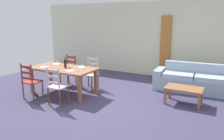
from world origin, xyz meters
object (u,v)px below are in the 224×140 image
(dining_chair_far_left, at_px, (69,70))
(dining_chair_near_left, at_px, (31,81))
(couch, at_px, (194,81))
(coffee_table, at_px, (184,90))
(coffee_cup_primary, at_px, (70,67))
(wine_glass_far_left, at_px, (57,62))
(dining_table, at_px, (63,71))
(wine_glass_near_left, at_px, (51,64))
(dining_chair_near_right, at_px, (57,86))
(wine_glass_far_right, at_px, (82,65))
(dining_chair_far_right, at_px, (91,73))
(wine_bottle, at_px, (65,64))
(wine_glass_near_right, at_px, (77,67))

(dining_chair_far_left, bearing_deg, dining_chair_near_left, -93.06)
(couch, height_order, coffee_table, couch)
(coffee_cup_primary, bearing_deg, couch, 33.78)
(wine_glass_far_left, bearing_deg, couch, 27.64)
(dining_table, bearing_deg, wine_glass_near_left, -153.94)
(dining_chair_near_right, relative_size, wine_glass_far_right, 5.96)
(dining_chair_far_right, bearing_deg, dining_chair_near_right, -90.43)
(coffee_table, bearing_deg, dining_chair_far_left, -179.29)
(dining_chair_near_left, xyz_separation_m, dining_chair_near_right, (0.91, -0.01, 0.00))
(wine_bottle, distance_m, coffee_cup_primary, 0.19)
(wine_bottle, height_order, wine_glass_near_right, wine_bottle)
(wine_glass_near_left, xyz_separation_m, wine_glass_far_left, (-0.02, 0.29, 0.00))
(dining_chair_far_right, bearing_deg, dining_chair_near_left, -121.71)
(dining_chair_far_left, height_order, wine_glass_near_left, dining_chair_far_left)
(coffee_cup_primary, bearing_deg, dining_chair_far_left, 131.74)
(dining_table, bearing_deg, dining_chair_far_left, 118.50)
(dining_chair_near_left, bearing_deg, wine_glass_far_right, 39.74)
(coffee_cup_primary, relative_size, couch, 0.04)
(dining_chair_near_left, xyz_separation_m, dining_chair_far_right, (0.92, 1.49, 0.00))
(dining_table, height_order, coffee_table, dining_table)
(dining_chair_far_right, relative_size, wine_bottle, 3.04)
(coffee_table, bearing_deg, couch, 86.69)
(dining_chair_near_left, bearing_deg, dining_chair_far_left, 86.94)
(dining_table, xyz_separation_m, wine_glass_near_right, (0.59, -0.12, 0.20))
(dining_chair_near_left, xyz_separation_m, couch, (3.74, 2.74, -0.19))
(dining_table, distance_m, wine_glass_near_right, 0.63)
(coffee_cup_primary, bearing_deg, coffee_table, 15.08)
(wine_bottle, distance_m, wine_glass_near_right, 0.53)
(wine_glass_near_right, bearing_deg, dining_chair_far_left, 138.86)
(dining_chair_far_left, bearing_deg, wine_glass_near_right, -41.14)
(wine_glass_near_right, distance_m, wine_glass_far_right, 0.27)
(dining_chair_near_right, distance_m, coffee_table, 3.16)
(dining_chair_near_left, distance_m, coffee_table, 3.97)
(dining_chair_near_left, relative_size, wine_glass_near_left, 5.96)
(dining_chair_near_left, xyz_separation_m, coffee_cup_primary, (0.74, 0.74, 0.32))
(wine_glass_far_left, height_order, wine_glass_far_right, same)
(couch, distance_m, coffee_table, 1.22)
(dining_chair_far_right, height_order, coffee_table, dining_chair_far_right)
(dining_chair_near_right, height_order, wine_glass_far_left, dining_chair_near_right)
(wine_glass_far_left, height_order, coffee_cup_primary, wine_glass_far_left)
(dining_chair_near_left, bearing_deg, dining_table, 56.34)
(dining_table, height_order, dining_chair_near_right, dining_chair_near_right)
(dining_chair_near_right, height_order, wine_glass_far_right, dining_chair_near_right)
(dining_chair_far_left, distance_m, couch, 3.87)
(dining_chair_far_right, relative_size, wine_glass_far_left, 5.96)
(dining_table, relative_size, wine_bottle, 6.01)
(wine_bottle, height_order, wine_glass_near_left, wine_bottle)
(wine_bottle, relative_size, wine_glass_near_right, 1.96)
(dining_table, height_order, dining_chair_far_left, dining_chair_far_left)
(dining_chair_near_right, xyz_separation_m, wine_bottle, (-0.34, 0.76, 0.39))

